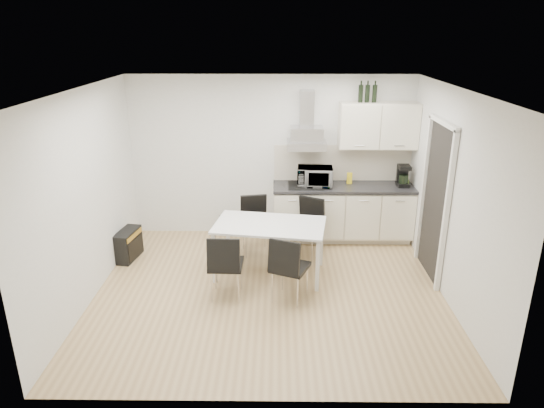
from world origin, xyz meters
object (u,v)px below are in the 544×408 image
at_px(chair_far_left, 256,226).
at_px(chair_far_right, 306,229).
at_px(chair_near_right, 290,268).
at_px(guitar_amp, 128,245).
at_px(floor_speaker, 226,225).
at_px(kitchenette, 346,190).
at_px(dining_table, 270,229).
at_px(chair_near_left, 226,265).

xyz_separation_m(chair_far_left, chair_far_right, (0.76, -0.09, 0.00)).
bearing_deg(chair_near_right, guitar_amp, 177.52).
bearing_deg(floor_speaker, guitar_amp, -155.72).
bearing_deg(chair_far_left, kitchenette, -168.70).
xyz_separation_m(chair_far_left, floor_speaker, (-0.54, 0.74, -0.29)).
bearing_deg(kitchenette, dining_table, -133.94).
relative_size(dining_table, chair_far_right, 1.81).
distance_m(chair_near_left, guitar_amp, 1.92).
height_order(kitchenette, dining_table, kitchenette).
relative_size(chair_far_right, floor_speaker, 2.92).
bearing_deg(dining_table, chair_near_right, -60.25).
relative_size(chair_far_left, chair_near_left, 1.00).
distance_m(dining_table, chair_near_left, 0.86).
relative_size(kitchenette, chair_near_right, 2.86).
xyz_separation_m(chair_far_left, guitar_amp, (-1.89, -0.21, -0.22)).
bearing_deg(chair_near_right, chair_far_left, 132.99).
height_order(dining_table, chair_far_right, chair_far_right).
relative_size(dining_table, chair_near_left, 1.81).
relative_size(chair_near_right, floor_speaker, 2.92).
distance_m(chair_far_right, floor_speaker, 1.57).
distance_m(dining_table, chair_far_right, 0.82).
distance_m(chair_far_left, floor_speaker, 0.96).
bearing_deg(guitar_amp, chair_near_left, -24.75).
bearing_deg(chair_far_right, chair_near_right, 104.53).
bearing_deg(chair_far_right, chair_near_left, 74.67).
xyz_separation_m(kitchenette, floor_speaker, (-1.95, 0.17, -0.68)).
xyz_separation_m(chair_far_left, chair_near_right, (0.49, -1.35, 0.00)).
relative_size(dining_table, chair_near_right, 1.81).
distance_m(kitchenette, chair_far_right, 1.01).
bearing_deg(chair_far_left, chair_near_right, 99.18).
bearing_deg(chair_far_left, chair_far_right, 162.72).
height_order(chair_far_right, floor_speaker, chair_far_right).
bearing_deg(kitchenette, chair_far_right, -134.71).
height_order(kitchenette, guitar_amp, kitchenette).
relative_size(chair_far_right, guitar_amp, 1.56).
height_order(kitchenette, chair_near_left, kitchenette).
height_order(chair_near_right, guitar_amp, chair_near_right).
distance_m(kitchenette, guitar_amp, 3.45).
height_order(chair_far_left, chair_far_right, same).
distance_m(chair_far_left, chair_far_right, 0.77).
bearing_deg(chair_far_left, chair_near_left, 65.36).
distance_m(dining_table, chair_near_right, 0.77).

